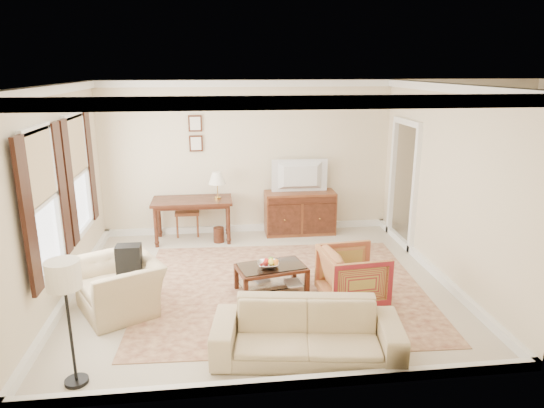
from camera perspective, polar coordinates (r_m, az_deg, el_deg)
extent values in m
cube|color=beige|center=(7.33, -1.29, -9.38)|extent=(5.50, 5.00, 0.01)
cube|color=white|center=(6.64, -1.45, 13.91)|extent=(5.50, 5.00, 0.01)
cube|color=beige|center=(9.28, -2.87, 5.43)|extent=(5.50, 0.01, 2.90)
cube|color=beige|center=(4.47, 1.78, -6.12)|extent=(5.50, 0.01, 2.90)
cube|color=beige|center=(7.13, -23.93, 0.89)|extent=(0.01, 5.00, 2.90)
cube|color=beige|center=(7.61, 19.75, 2.19)|extent=(0.01, 5.00, 2.90)
cube|color=beige|center=(9.68, 23.95, -4.40)|extent=(3.00, 2.70, 0.01)
cube|color=maroon|center=(7.18, 1.19, -9.88)|extent=(4.21, 3.65, 0.01)
cube|color=#502517|center=(8.97, -9.38, 0.38)|extent=(1.45, 0.72, 0.05)
cylinder|color=#502517|center=(8.86, -13.50, -2.71)|extent=(0.07, 0.07, 0.74)
cylinder|color=#502517|center=(8.80, -5.14, -2.45)|extent=(0.07, 0.07, 0.74)
cylinder|color=#502517|center=(9.40, -13.13, -1.62)|extent=(0.07, 0.07, 0.74)
cylinder|color=#502517|center=(9.34, -5.26, -1.37)|extent=(0.07, 0.07, 0.74)
cube|color=brown|center=(9.36, 3.28, -1.02)|extent=(1.34, 0.51, 0.82)
imported|color=black|center=(9.12, 3.40, 4.49)|extent=(1.02, 0.58, 0.13)
cube|color=#502517|center=(6.94, -0.09, -7.55)|extent=(1.06, 0.75, 0.04)
cube|color=silver|center=(6.93, -0.09, -7.29)|extent=(0.99, 0.68, 0.01)
cube|color=silver|center=(7.04, -0.09, -9.28)|extent=(0.96, 0.66, 0.02)
cube|color=#502517|center=(6.68, -3.09, -10.29)|extent=(0.07, 0.07, 0.37)
cube|color=#502517|center=(6.95, 4.16, -9.22)|extent=(0.07, 0.07, 0.37)
cube|color=#502517|center=(7.12, -4.22, -8.59)|extent=(0.07, 0.07, 0.37)
cube|color=#502517|center=(7.37, 2.62, -7.67)|extent=(0.07, 0.07, 0.37)
imported|color=silver|center=(6.84, -0.46, -7.06)|extent=(0.42, 0.42, 0.10)
imported|color=brown|center=(7.05, -2.19, -8.99)|extent=(0.27, 0.14, 0.38)
imported|color=brown|center=(6.98, 1.66, -9.30)|extent=(0.28, 0.05, 0.38)
imported|color=maroon|center=(6.74, 9.50, -8.04)|extent=(0.83, 0.88, 0.84)
imported|color=tan|center=(6.71, -17.51, -8.23)|extent=(1.12, 1.27, 0.94)
cube|color=black|center=(6.68, -16.49, -5.98)|extent=(0.35, 0.39, 0.40)
imported|color=tan|center=(5.50, 4.13, -13.83)|extent=(2.14, 0.90, 0.81)
cylinder|color=black|center=(5.65, -21.99, -18.75)|extent=(0.24, 0.24, 0.04)
cylinder|color=black|center=(5.37, -22.62, -13.80)|extent=(0.03, 0.03, 1.13)
cylinder|color=silver|center=(5.10, -23.36, -7.65)|extent=(0.33, 0.33, 0.28)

